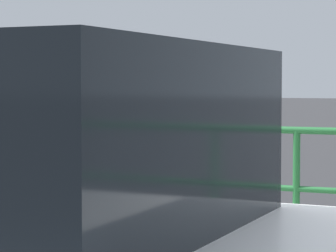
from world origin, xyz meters
The scene contains 3 objects.
parking_meter centered at (0.07, 0.41, 1.24)m, with size 0.18×0.19×1.51m.
pedestrian_at_meter centered at (-0.39, 0.50, 1.05)m, with size 0.70×0.55×1.62m.
background_railing centered at (0.00, 2.65, 0.95)m, with size 24.06×0.06×1.13m.
Camera 1 is at (1.58, -3.79, 1.63)m, focal length 83.23 mm.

